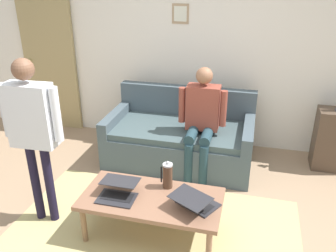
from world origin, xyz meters
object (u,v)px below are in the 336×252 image
person_standing (32,123)px  laptop_left (118,192)px  couch (180,139)px  side_shelf (332,140)px  coffee_table (152,201)px  person_seated (202,117)px  french_press (168,175)px  interior_door (50,61)px  laptop_center (195,201)px

person_standing → laptop_left: bearing=178.4°
couch → side_shelf: size_ratio=2.35×
coffee_table → laptop_left: 0.31m
couch → side_shelf: (-1.82, -0.29, 0.07)m
laptop_left → person_seated: person_seated is taller
couch → french_press: size_ratio=6.47×
person_seated → interior_door: bearing=-19.1°
couch → person_seated: person_seated is taller
laptop_left → french_press: french_press is taller
coffee_table → person_standing: (1.07, 0.04, 0.66)m
interior_door → coffee_table: bearing=136.9°
laptop_left → interior_door: bearing=-48.2°
side_shelf → person_seated: 1.65m
interior_door → person_standing: size_ratio=1.28×
coffee_table → laptop_center: 0.41m
french_press → side_shelf: bearing=-137.8°
laptop_left → french_press: size_ratio=1.22×
interior_door → side_shelf: interior_door is taller
couch → laptop_center: couch is taller
laptop_center → laptop_left: bearing=2.8°
side_shelf → coffee_table: bearing=43.9°
laptop_left → french_press: (-0.39, -0.25, 0.08)m
couch → coffee_table: size_ratio=1.42×
person_standing → person_seated: bearing=-136.7°
side_shelf → person_standing: size_ratio=0.47×
french_press → side_shelf: side_shelf is taller
interior_door → laptop_center: bearing=141.3°
french_press → person_seated: bearing=-98.1°
couch → person_seated: bearing=142.0°
side_shelf → person_seated: (1.53, 0.52, 0.35)m
laptop_left → person_standing: (0.78, -0.02, 0.57)m
interior_door → couch: (-2.10, 0.60, -0.72)m
interior_door → person_seated: (-2.39, 0.83, -0.30)m
couch → person_seated: 0.56m
interior_door → coffee_table: interior_door is taller
coffee_table → side_shelf: 2.46m
coffee_table → french_press: (-0.10, -0.19, 0.17)m
person_standing → couch: bearing=-124.9°
laptop_center → person_standing: (1.47, 0.01, 0.57)m
laptop_left → person_standing: bearing=-1.6°
couch → person_standing: 1.92m
couch → laptop_center: size_ratio=3.87×
interior_door → side_shelf: size_ratio=2.72×
person_seated → laptop_center: bearing=97.4°
coffee_table → person_seated: 1.26m
couch → coffee_table: (-0.05, 1.41, 0.06)m
coffee_table → person_standing: person_standing is taller
french_press → side_shelf: 2.26m
coffee_table → person_standing: bearing=2.3°
coffee_table → french_press: bearing=-117.6°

